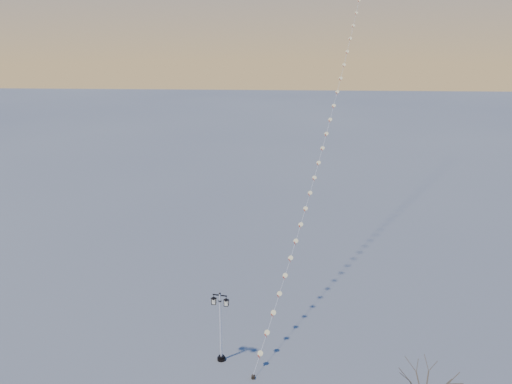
{
  "coord_description": "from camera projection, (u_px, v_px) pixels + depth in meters",
  "views": [
    {
      "loc": [
        0.37,
        -20.41,
        17.97
      ],
      "look_at": [
        -1.4,
        8.77,
        8.64
      ],
      "focal_mm": 34.67,
      "sensor_mm": 36.0,
      "label": 1
    }
  ],
  "objects": [
    {
      "name": "kite_train",
      "position": [
        346.0,
        22.0,
        40.65
      ],
      "size": [
        13.3,
        42.1,
        38.11
      ],
      "rotation": [
        0.0,
        0.0,
        -0.06
      ],
      "color": "black",
      "rests_on": "ground"
    },
    {
      "name": "street_lamp",
      "position": [
        221.0,
        323.0,
        27.86
      ],
      "size": [
        1.1,
        0.51,
        4.37
      ],
      "rotation": [
        0.0,
        0.0,
        -0.18
      ],
      "color": "black",
      "rests_on": "ground"
    }
  ]
}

